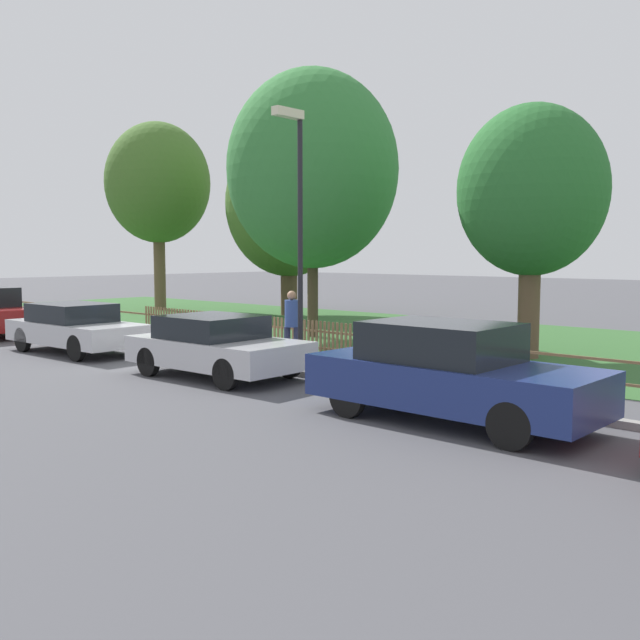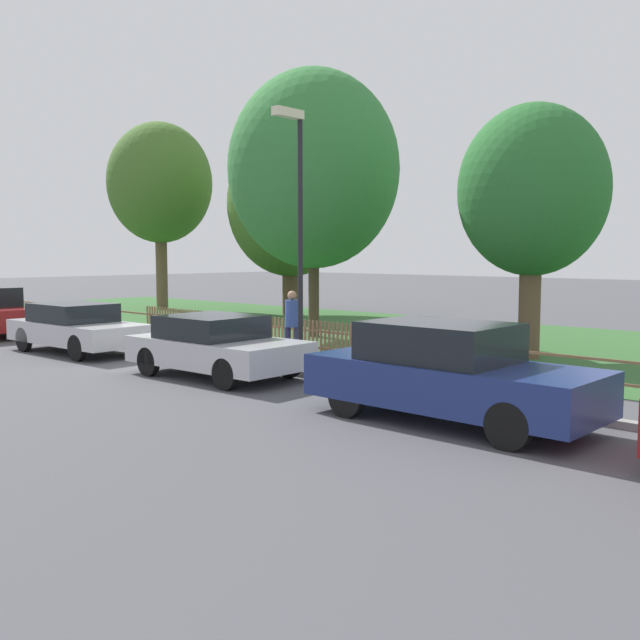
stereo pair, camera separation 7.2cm
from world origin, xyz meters
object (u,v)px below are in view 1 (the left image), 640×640
at_px(parked_car_black_saloon, 76,327).
at_px(parked_car_navy_estate, 216,346).
at_px(tree_nearest_kerb, 158,184).
at_px(street_lamp, 297,208).
at_px(parked_car_red_compact, 449,372).
at_px(tree_far_left, 532,192).
at_px(pedestrian_near_fence, 292,321).
at_px(tree_mid_park, 313,170).
at_px(covered_motorcycle, 391,342).
at_px(tree_behind_motorcycle, 289,204).

height_order(parked_car_black_saloon, parked_car_navy_estate, same).
xyz_separation_m(tree_nearest_kerb, street_lamp, (16.15, -7.82, -2.12)).
height_order(parked_car_red_compact, tree_far_left, tree_far_left).
relative_size(parked_car_navy_estate, parked_car_red_compact, 0.88).
height_order(parked_car_navy_estate, pedestrian_near_fence, pedestrian_near_fence).
xyz_separation_m(parked_car_navy_estate, tree_mid_park, (-3.35, 6.45, 4.31)).
distance_m(tree_mid_park, street_lamp, 6.40).
relative_size(tree_nearest_kerb, street_lamp, 1.51).
distance_m(parked_car_red_compact, pedestrian_near_fence, 6.61).
bearing_deg(pedestrian_near_fence, covered_motorcycle, -31.69).
height_order(tree_far_left, pedestrian_near_fence, tree_far_left).
distance_m(parked_car_black_saloon, pedestrian_near_fence, 5.63).
distance_m(tree_nearest_kerb, street_lamp, 18.07).
bearing_deg(pedestrian_near_fence, parked_car_red_compact, -56.06).
bearing_deg(parked_car_red_compact, tree_mid_park, 143.52).
bearing_deg(tree_nearest_kerb, parked_car_red_compact, -24.64).
height_order(tree_nearest_kerb, tree_far_left, tree_nearest_kerb).
bearing_deg(tree_behind_motorcycle, street_lamp, -44.40).
bearing_deg(tree_nearest_kerb, tree_far_left, -8.51).
bearing_deg(parked_car_black_saloon, tree_nearest_kerb, 134.55).
distance_m(parked_car_red_compact, covered_motorcycle, 4.15).
height_order(tree_nearest_kerb, tree_behind_motorcycle, tree_nearest_kerb).
xyz_separation_m(parked_car_navy_estate, pedestrian_near_fence, (-0.44, 2.61, 0.28)).
xyz_separation_m(tree_behind_motorcycle, tree_far_left, (12.63, -4.62, -0.53)).
distance_m(parked_car_red_compact, street_lamp, 5.91).
distance_m(parked_car_black_saloon, tree_nearest_kerb, 14.84).
relative_size(parked_car_red_compact, tree_far_left, 0.73).
xyz_separation_m(parked_car_red_compact, tree_mid_park, (-8.91, 6.61, 4.21)).
bearing_deg(parked_car_navy_estate, tree_far_left, 60.59).
relative_size(parked_car_black_saloon, tree_behind_motorcycle, 0.56).
xyz_separation_m(covered_motorcycle, pedestrian_near_fence, (-2.89, 0.02, 0.24)).
height_order(parked_car_red_compact, street_lamp, street_lamp).
distance_m(covered_motorcycle, street_lamp, 3.43).
bearing_deg(tree_mid_park, tree_behind_motorcycle, 140.28).
xyz_separation_m(parked_car_black_saloon, parked_car_navy_estate, (5.35, 0.13, -0.01)).
xyz_separation_m(tree_mid_park, pedestrian_near_fence, (2.91, -3.84, -4.03)).
bearing_deg(pedestrian_near_fence, parked_car_navy_estate, -111.74).
distance_m(tree_mid_park, pedestrian_near_fence, 6.28).
bearing_deg(parked_car_black_saloon, tree_behind_motorcycle, 106.54).
xyz_separation_m(covered_motorcycle, street_lamp, (-1.81, -0.91, 2.77)).
bearing_deg(tree_mid_park, parked_car_black_saloon, -106.88).
distance_m(tree_far_left, pedestrian_near_fence, 6.37).
bearing_deg(tree_far_left, covered_motorcycle, -103.88).
distance_m(covered_motorcycle, tree_mid_park, 8.18).
distance_m(covered_motorcycle, pedestrian_near_fence, 2.90).
distance_m(tree_nearest_kerb, tree_mid_park, 12.55).
height_order(tree_nearest_kerb, tree_mid_park, tree_nearest_kerb).
bearing_deg(tree_behind_motorcycle, tree_mid_park, -39.72).
bearing_deg(tree_behind_motorcycle, covered_motorcycle, -36.80).
bearing_deg(tree_far_left, tree_behind_motorcycle, 159.91).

